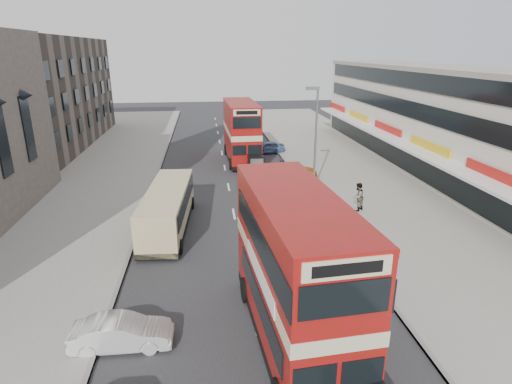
{
  "coord_description": "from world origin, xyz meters",
  "views": [
    {
      "loc": [
        -1.76,
        -12.61,
        10.68
      ],
      "look_at": [
        0.59,
        6.45,
        4.13
      ],
      "focal_mm": 29.36,
      "sensor_mm": 36.0,
      "label": 1
    }
  ],
  "objects_px": {
    "street_lamp": "(315,132)",
    "car_right_b": "(288,174)",
    "bus_second": "(241,132)",
    "bus_main": "(295,270)",
    "cyclist": "(281,174)",
    "car_right_a": "(290,189)",
    "pedestrian_near": "(358,197)",
    "coach": "(168,207)",
    "car_right_c": "(267,147)",
    "car_left_front": "(122,333)"
  },
  "relations": [
    {
      "from": "cyclist",
      "to": "street_lamp",
      "type": "bearing_deg",
      "value": -49.48
    },
    {
      "from": "car_right_b",
      "to": "car_right_c",
      "type": "distance_m",
      "value": 10.3
    },
    {
      "from": "coach",
      "to": "car_right_c",
      "type": "relative_size",
      "value": 2.41
    },
    {
      "from": "car_right_a",
      "to": "car_right_c",
      "type": "distance_m",
      "value": 14.07
    },
    {
      "from": "coach",
      "to": "street_lamp",
      "type": "bearing_deg",
      "value": 33.09
    },
    {
      "from": "bus_second",
      "to": "car_right_c",
      "type": "distance_m",
      "value": 4.73
    },
    {
      "from": "bus_main",
      "to": "car_left_front",
      "type": "xyz_separation_m",
      "value": [
        -6.49,
        0.31,
        -2.38
      ]
    },
    {
      "from": "bus_second",
      "to": "coach",
      "type": "relative_size",
      "value": 1.11
    },
    {
      "from": "street_lamp",
      "to": "bus_second",
      "type": "relative_size",
      "value": 0.79
    },
    {
      "from": "car_left_front",
      "to": "bus_second",
      "type": "bearing_deg",
      "value": -13.55
    },
    {
      "from": "street_lamp",
      "to": "coach",
      "type": "height_order",
      "value": "street_lamp"
    },
    {
      "from": "car_right_a",
      "to": "cyclist",
      "type": "distance_m",
      "value": 3.39
    },
    {
      "from": "bus_main",
      "to": "bus_second",
      "type": "height_order",
      "value": "bus_main"
    },
    {
      "from": "coach",
      "to": "car_right_a",
      "type": "distance_m",
      "value": 10.22
    },
    {
      "from": "cyclist",
      "to": "pedestrian_near",
      "type": "bearing_deg",
      "value": -59.2
    },
    {
      "from": "car_left_front",
      "to": "car_right_b",
      "type": "distance_m",
      "value": 22.42
    },
    {
      "from": "bus_second",
      "to": "pedestrian_near",
      "type": "height_order",
      "value": "bus_second"
    },
    {
      "from": "pedestrian_near",
      "to": "car_right_a",
      "type": "bearing_deg",
      "value": -81.8
    },
    {
      "from": "bus_second",
      "to": "cyclist",
      "type": "distance_m",
      "value": 8.55
    },
    {
      "from": "street_lamp",
      "to": "bus_second",
      "type": "distance_m",
      "value": 11.55
    },
    {
      "from": "street_lamp",
      "to": "car_left_front",
      "type": "bearing_deg",
      "value": -124.52
    },
    {
      "from": "cyclist",
      "to": "coach",
      "type": "bearing_deg",
      "value": -133.31
    },
    {
      "from": "bus_main",
      "to": "pedestrian_near",
      "type": "height_order",
      "value": "bus_main"
    },
    {
      "from": "car_right_c",
      "to": "car_right_b",
      "type": "bearing_deg",
      "value": -5.86
    },
    {
      "from": "coach",
      "to": "car_right_a",
      "type": "bearing_deg",
      "value": 34.41
    },
    {
      "from": "street_lamp",
      "to": "pedestrian_near",
      "type": "relative_size",
      "value": 4.04
    },
    {
      "from": "bus_main",
      "to": "pedestrian_near",
      "type": "relative_size",
      "value": 5.17
    },
    {
      "from": "street_lamp",
      "to": "bus_second",
      "type": "xyz_separation_m",
      "value": [
        -4.66,
        10.41,
        -1.8
      ]
    },
    {
      "from": "bus_second",
      "to": "bus_main",
      "type": "bearing_deg",
      "value": 87.46
    },
    {
      "from": "bus_second",
      "to": "car_left_front",
      "type": "relative_size",
      "value": 2.76
    },
    {
      "from": "car_right_b",
      "to": "cyclist",
      "type": "relative_size",
      "value": 2.24
    },
    {
      "from": "bus_main",
      "to": "cyclist",
      "type": "distance_m",
      "value": 20.23
    },
    {
      "from": "car_left_front",
      "to": "car_right_c",
      "type": "relative_size",
      "value": 0.97
    },
    {
      "from": "car_left_front",
      "to": "cyclist",
      "type": "xyz_separation_m",
      "value": [
        9.64,
        19.55,
        0.16
      ]
    },
    {
      "from": "coach",
      "to": "bus_second",
      "type": "bearing_deg",
      "value": 73.76
    },
    {
      "from": "coach",
      "to": "cyclist",
      "type": "distance_m",
      "value": 12.2
    },
    {
      "from": "coach",
      "to": "car_left_front",
      "type": "xyz_separation_m",
      "value": [
        -0.93,
        -11.03,
        -0.81
      ]
    },
    {
      "from": "car_right_a",
      "to": "car_right_c",
      "type": "relative_size",
      "value": 1.08
    },
    {
      "from": "street_lamp",
      "to": "cyclist",
      "type": "height_order",
      "value": "street_lamp"
    },
    {
      "from": "car_right_b",
      "to": "pedestrian_near",
      "type": "bearing_deg",
      "value": 28.73
    },
    {
      "from": "coach",
      "to": "car_right_b",
      "type": "distance_m",
      "value": 12.92
    },
    {
      "from": "street_lamp",
      "to": "car_right_b",
      "type": "xyz_separation_m",
      "value": [
        -1.41,
        2.97,
        -4.11
      ]
    },
    {
      "from": "bus_second",
      "to": "car_right_b",
      "type": "xyz_separation_m",
      "value": [
        3.25,
        -7.44,
        -2.31
      ]
    },
    {
      "from": "street_lamp",
      "to": "pedestrian_near",
      "type": "bearing_deg",
      "value": -67.73
    },
    {
      "from": "bus_second",
      "to": "cyclist",
      "type": "xyz_separation_m",
      "value": [
        2.63,
        -7.83,
        -2.21
      ]
    },
    {
      "from": "cyclist",
      "to": "car_right_c",
      "type": "bearing_deg",
      "value": 90.49
    },
    {
      "from": "cyclist",
      "to": "car_right_a",
      "type": "bearing_deg",
      "value": -86.09
    },
    {
      "from": "car_left_front",
      "to": "cyclist",
      "type": "relative_size",
      "value": 1.74
    },
    {
      "from": "street_lamp",
      "to": "car_right_c",
      "type": "bearing_deg",
      "value": 97.26
    },
    {
      "from": "car_right_a",
      "to": "pedestrian_near",
      "type": "distance_m",
      "value": 5.55
    }
  ]
}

